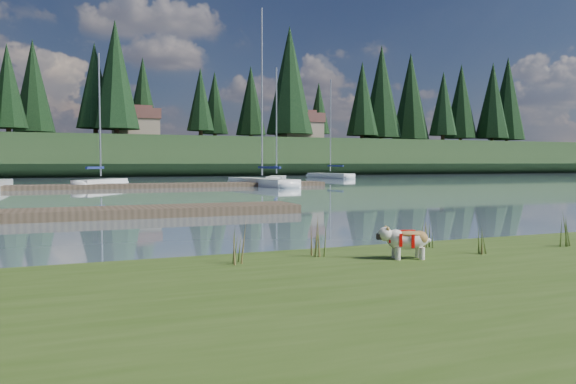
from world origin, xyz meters
name	(u,v)px	position (x,y,z in m)	size (l,w,h in m)	color
ground	(120,188)	(0.00, 30.00, 0.00)	(200.00, 200.00, 0.00)	#7790A1
bank	(512,340)	(0.00, -6.00, 0.17)	(60.00, 9.00, 0.35)	#384F1A
ridge	(90,157)	(0.00, 73.00, 2.50)	(200.00, 20.00, 5.00)	#1D3218
bulldog	(407,239)	(0.97, -2.90, 0.64)	(0.79, 0.47, 0.47)	silver
dock_near	(52,214)	(-4.00, 9.00, 0.15)	(16.00, 2.00, 0.30)	#4C3D2C
dock_far	(150,186)	(2.00, 30.00, 0.15)	(26.00, 2.20, 0.30)	#4C3D2C
sailboat_bg_2	(105,182)	(-0.80, 32.71, 0.33)	(4.50, 5.90, 9.61)	white
sailboat_bg_3	(257,181)	(10.21, 30.94, 0.32)	(3.20, 9.37, 13.38)	white
sailboat_bg_4	(277,179)	(14.21, 37.13, 0.33)	(4.11, 6.76, 10.21)	white
sailboat_bg_5	(327,175)	(24.23, 47.57, 0.32)	(2.96, 7.96, 11.18)	white
weed_0	(319,236)	(-0.13, -2.21, 0.65)	(0.17, 0.14, 0.71)	#475B23
weed_1	(426,236)	(1.85, -2.15, 0.55)	(0.17, 0.14, 0.47)	#475B23
weed_2	(565,231)	(4.12, -2.88, 0.61)	(0.17, 0.14, 0.63)	#475B23
weed_3	(236,246)	(-1.46, -2.36, 0.60)	(0.17, 0.14, 0.60)	#475B23
weed_4	(482,243)	(2.31, -2.96, 0.52)	(0.17, 0.14, 0.41)	#475B23
mud_lip	(309,267)	(0.00, -1.60, 0.07)	(60.00, 0.50, 0.14)	#33281C
conifer_3	(8,86)	(-10.00, 72.00, 11.74)	(4.84, 4.84, 12.25)	#382619
conifer_4	(116,74)	(3.00, 66.00, 13.09)	(6.16, 6.16, 15.10)	#382619
conifer_5	(200,99)	(15.00, 70.00, 10.83)	(3.96, 3.96, 10.35)	#382619
conifer_6	(290,80)	(28.00, 68.00, 13.99)	(7.04, 7.04, 17.00)	#382619
conifer_7	(362,99)	(42.00, 71.00, 12.19)	(5.28, 5.28, 13.20)	#382619
conifer_8	(443,104)	(55.00, 67.00, 11.51)	(4.62, 4.62, 11.77)	#382619
conifer_9	(493,100)	(68.00, 70.00, 12.87)	(5.94, 5.94, 14.62)	#382619
house_1	(135,123)	(6.00, 71.00, 7.31)	(6.30, 5.30, 4.65)	gray
house_2	(299,126)	(30.00, 69.00, 7.31)	(6.30, 5.30, 4.65)	gray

